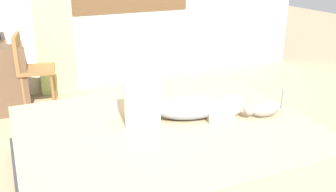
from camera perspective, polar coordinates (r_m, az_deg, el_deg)
ground_plane at (r=2.97m, az=-1.53°, el=-13.22°), size 16.00×16.00×0.00m
bed at (r=2.96m, az=-0.20°, el=-8.33°), size 2.22×1.80×0.44m
person_lying at (r=2.92m, az=1.51°, el=-1.38°), size 0.94×0.46×0.34m
cat at (r=3.07m, az=14.26°, el=-1.88°), size 0.36×0.13×0.21m
cup at (r=4.47m, az=-22.86°, el=7.92°), size 0.07×0.07×0.09m
chair_by_desk at (r=4.39m, az=-20.18°, el=4.31°), size 0.44×0.44×0.86m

